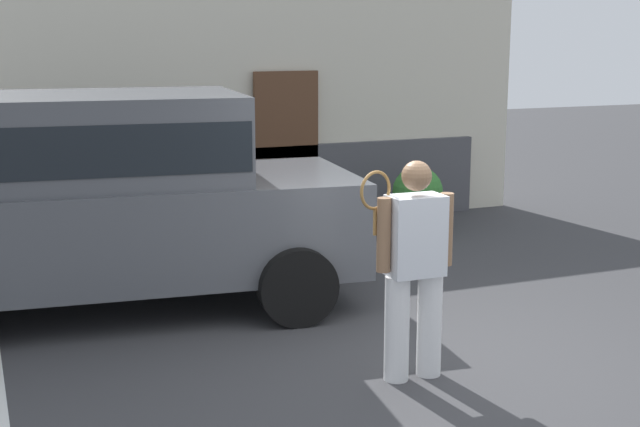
{
  "coord_description": "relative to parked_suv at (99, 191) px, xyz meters",
  "views": [
    {
      "loc": [
        -3.36,
        -5.68,
        2.59
      ],
      "look_at": [
        -0.56,
        1.2,
        1.05
      ],
      "focal_mm": 48.88,
      "sensor_mm": 36.0,
      "label": 1
    }
  ],
  "objects": [
    {
      "name": "ground_plane",
      "position": [
        2.26,
        -2.5,
        -1.15
      ],
      "size": [
        40.0,
        40.0,
        0.0
      ],
      "primitive_type": "plane",
      "color": "#38383A"
    },
    {
      "name": "parked_suv",
      "position": [
        0.0,
        0.0,
        0.0
      ],
      "size": [
        4.78,
        2.55,
        2.05
      ],
      "rotation": [
        0.0,
        0.0,
        -0.11
      ],
      "color": "#4C4F54",
      "rests_on": "ground_plane"
    },
    {
      "name": "potted_plant_by_porch",
      "position": [
        4.35,
        1.81,
        -0.66
      ],
      "size": [
        0.66,
        0.66,
        0.88
      ],
      "color": "brown",
      "rests_on": "ground_plane"
    },
    {
      "name": "house_frontage",
      "position": [
        2.27,
        3.01,
        0.34
      ],
      "size": [
        8.33,
        0.4,
        3.17
      ],
      "color": "beige",
      "rests_on": "ground_plane"
    },
    {
      "name": "tennis_player_man",
      "position": [
        1.92,
        -2.61,
        -0.27
      ],
      "size": [
        0.76,
        0.26,
        1.68
      ],
      "rotation": [
        0.0,
        0.0,
        3.13
      ],
      "color": "white",
      "rests_on": "ground_plane"
    }
  ]
}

